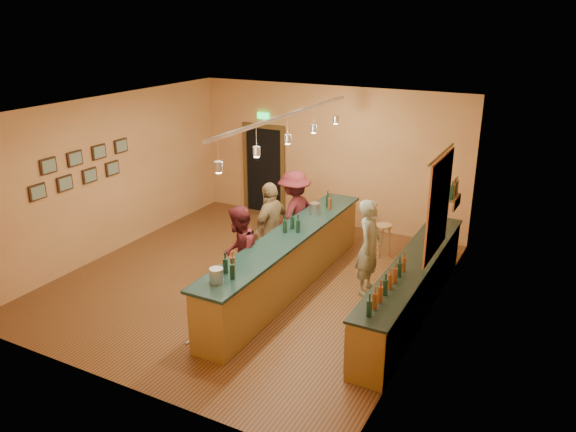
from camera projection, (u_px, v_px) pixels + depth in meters
The scene contains 18 objects.
floor at pixel (251, 280), 10.47m from camera, with size 7.00×7.00×0.00m, color #512817.
ceiling at pixel (247, 108), 9.38m from camera, with size 6.50×7.00×0.02m, color silver.
wall_back at pixel (329, 156), 12.84m from camera, with size 6.50×0.02×3.20m, color #C38449.
wall_front at pixel (103, 276), 7.01m from camera, with size 6.50×0.02×3.20m, color #C38449.
wall_left at pixel (112, 175), 11.34m from camera, with size 0.02×7.00×3.20m, color #C38449.
wall_right at pixel (432, 229), 8.50m from camera, with size 0.02×7.00×3.20m, color #C38449.
doorway at pixel (264, 168), 13.72m from camera, with size 1.15×0.09×2.48m.
tapestry at pixel (439, 206), 8.76m from camera, with size 0.03×1.40×1.60m, color maroon.
bottle_shelf at pixel (455, 191), 10.10m from camera, with size 0.17×0.55×0.54m.
picture_grid at pixel (83, 167), 10.58m from camera, with size 0.06×2.20×0.70m, color #382111, non-canonical shape.
back_counter at pixel (412, 287), 9.15m from camera, with size 0.60×4.55×1.27m.
tasting_bar at pixel (288, 258), 9.92m from camera, with size 0.73×5.10×1.38m.
pendant_track at pixel (288, 125), 9.11m from camera, with size 0.11×4.60×0.50m.
bartender at pixel (369, 247), 9.75m from camera, with size 0.63×0.41×1.72m, color gray.
customer_a at pixel (239, 254), 9.48m from camera, with size 0.82×0.64×1.69m, color #59191E.
customer_b at pixel (271, 228), 10.52m from camera, with size 1.04×0.43×1.78m, color #997A51.
customer_c at pixel (294, 214), 11.23m from camera, with size 1.15×0.66×1.79m, color #59191E.
bar_stool at pixel (384, 231), 11.33m from camera, with size 0.33×0.33×0.68m.
Camera 1 is at (4.99, -8.03, 4.69)m, focal length 35.00 mm.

